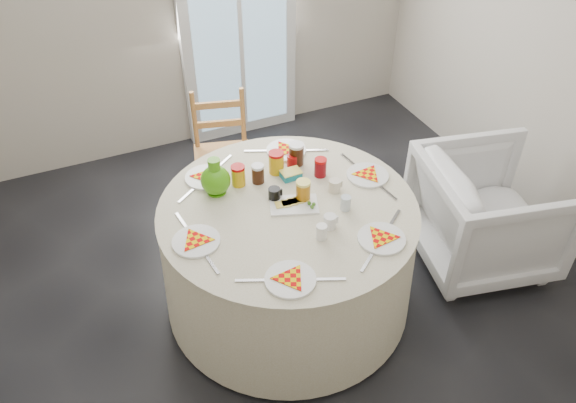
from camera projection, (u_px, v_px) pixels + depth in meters
name	position (u px, v px, depth m)	size (l,w,h in m)	color
floor	(290.00, 285.00, 3.72)	(4.00, 4.00, 0.00)	black
glass_door	(238.00, 19.00, 4.57)	(1.00, 0.08, 2.10)	silver
table	(288.00, 256.00, 3.40)	(1.52, 1.52, 0.77)	beige
wooden_chair	(223.00, 155.00, 4.08)	(0.41, 0.39, 0.91)	#AD5937
armchair	(487.00, 213.00, 3.69)	(0.84, 0.78, 0.86)	silver
place_settings	(288.00, 206.00, 3.15)	(1.38, 1.38, 0.03)	white
jar_cluster	(278.00, 172.00, 3.32)	(0.55, 0.27, 0.16)	#98621F
butter_tub	(291.00, 174.00, 3.36)	(0.12, 0.09, 0.05)	teal
green_pitcher	(215.00, 177.00, 3.19)	(0.17, 0.17, 0.22)	#429B0E
cheese_platter	(294.00, 204.00, 3.16)	(0.27, 0.17, 0.03)	white
mugs_glasses	(312.00, 197.00, 3.15)	(0.52, 0.52, 0.09)	#A4A4A4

